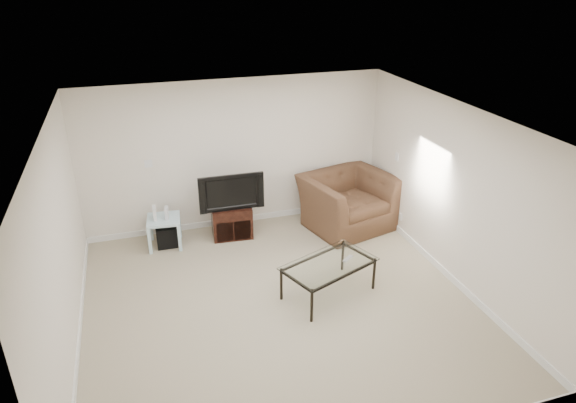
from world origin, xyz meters
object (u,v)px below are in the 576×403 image
object	(u,v)px
side_table	(165,232)
coffee_table	(328,279)
tv_stand	(232,221)
subwoofer	(167,235)
recliner	(348,193)
television	(230,190)

from	to	relation	value
side_table	coffee_table	bearing A→B (deg)	-45.55
tv_stand	subwoofer	size ratio (longest dim) A/B	1.88
tv_stand	side_table	xyz separation A→B (m)	(-1.08, 0.00, -0.02)
tv_stand	side_table	world-z (taller)	tv_stand
tv_stand	coffee_table	xyz separation A→B (m)	(0.90, -2.03, -0.03)
recliner	coffee_table	bearing A→B (deg)	-134.74
recliner	tv_stand	bearing A→B (deg)	158.79
recliner	subwoofer	bearing A→B (deg)	160.85
television	side_table	world-z (taller)	television
television	recliner	size ratio (longest dim) A/B	0.69
subwoofer	coffee_table	size ratio (longest dim) A/B	0.28
subwoofer	side_table	bearing A→B (deg)	-152.23
side_table	subwoofer	world-z (taller)	side_table
coffee_table	tv_stand	bearing A→B (deg)	114.07
television	subwoofer	bearing A→B (deg)	178.64
television	side_table	distance (m)	1.23
tv_stand	coffee_table	bearing A→B (deg)	-61.47
side_table	subwoofer	bearing A→B (deg)	27.77
tv_stand	television	bearing A→B (deg)	-90.00
television	recliner	bearing A→B (deg)	-5.05
recliner	side_table	bearing A→B (deg)	161.22
television	side_table	bearing A→B (deg)	179.60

